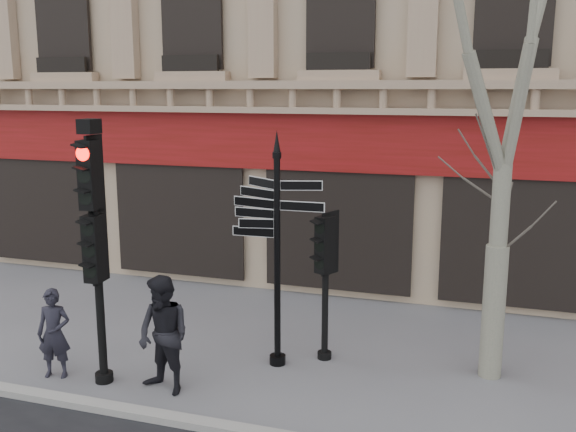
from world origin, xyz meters
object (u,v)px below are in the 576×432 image
traffic_signal_main (95,221)px  fingerpost (277,211)px  pedestrian_b (164,335)px  pedestrian_a (54,333)px  traffic_signal_secondary (326,260)px

traffic_signal_main → fingerpost: bearing=26.7°
fingerpost → pedestrian_b: size_ratio=2.15×
fingerpost → pedestrian_a: 4.25m
traffic_signal_main → pedestrian_a: (-0.88, -0.06, -1.96)m
pedestrian_a → traffic_signal_main: bearing=-11.6°
fingerpost → pedestrian_a: bearing=-146.1°
fingerpost → traffic_signal_secondary: 1.27m
traffic_signal_main → pedestrian_b: traffic_signal_main is taller
pedestrian_a → pedestrian_b: (2.02, 0.06, 0.19)m
traffic_signal_secondary → pedestrian_a: 4.74m
traffic_signal_secondary → pedestrian_a: traffic_signal_secondary is taller
traffic_signal_secondary → pedestrian_b: size_ratio=1.37×
traffic_signal_secondary → pedestrian_a: size_ratio=1.72×
traffic_signal_main → pedestrian_b: bearing=-4.8°
fingerpost → pedestrian_b: bearing=-123.0°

